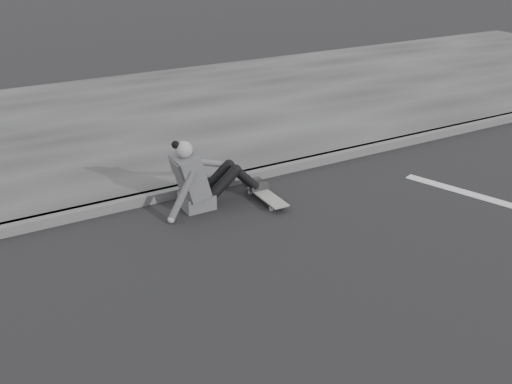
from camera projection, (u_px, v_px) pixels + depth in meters
ground at (379, 273)px, 5.53m from camera, size 80.00×80.00×0.00m
curb at (250, 175)px, 7.54m from camera, size 24.00×0.16×0.12m
sidewalk at (167, 115)px, 9.92m from camera, size 24.00×6.00×0.12m
skateboard at (266, 196)px, 6.94m from camera, size 0.20×0.78×0.09m
seated_woman at (201, 179)px, 6.69m from camera, size 1.38×0.46×0.88m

